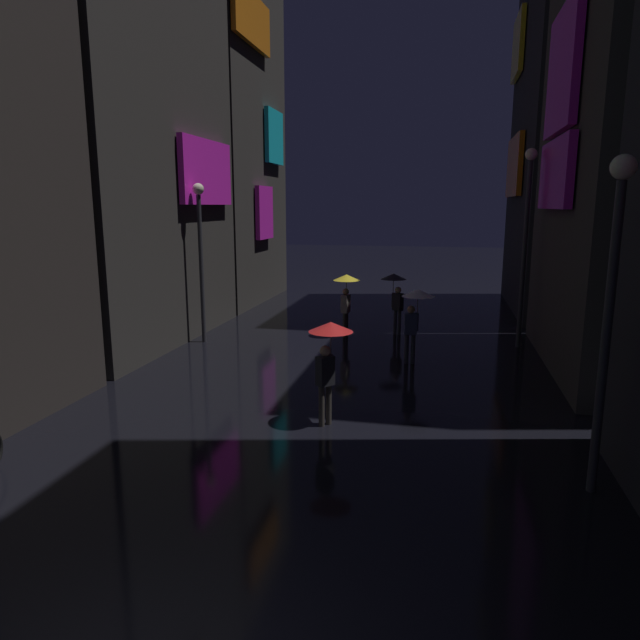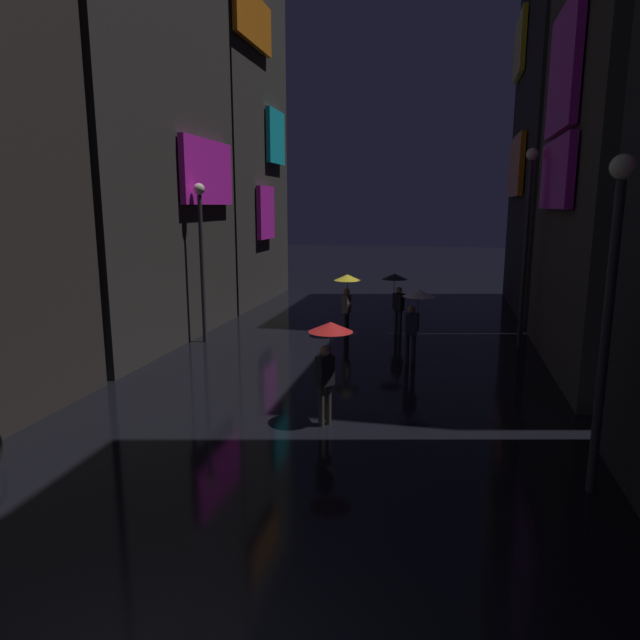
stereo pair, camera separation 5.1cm
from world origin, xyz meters
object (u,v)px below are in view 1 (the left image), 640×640
object	(u,v)px
streetlamp_right_near	(611,287)
pedestrian_midstreet_left_clear	(415,305)
streetlamp_left_far	(200,243)
pedestrian_near_crossing_black	(395,287)
streetlamp_right_far	(526,227)
pedestrian_far_right_red	(329,344)
pedestrian_foreground_right_yellow	(346,288)

from	to	relation	value
streetlamp_right_near	pedestrian_midstreet_left_clear	bearing A→B (deg)	114.50
streetlamp_right_near	streetlamp_left_far	bearing A→B (deg)	141.22
pedestrian_near_crossing_black	streetlamp_right_far	bearing A→B (deg)	-13.82
pedestrian_midstreet_left_clear	streetlamp_left_far	bearing A→B (deg)	170.33
pedestrian_far_right_red	streetlamp_left_far	size ratio (longest dim) A/B	0.42
streetlamp_left_far	streetlamp_right_far	distance (m)	10.13
pedestrian_near_crossing_black	streetlamp_right_near	world-z (taller)	streetlamp_right_near
pedestrian_far_right_red	streetlamp_left_far	bearing A→B (deg)	131.45
pedestrian_midstreet_left_clear	streetlamp_right_far	distance (m)	4.61
pedestrian_foreground_right_yellow	streetlamp_left_far	xyz separation A→B (m)	(-4.41, -1.80, 1.55)
pedestrian_foreground_right_yellow	pedestrian_near_crossing_black	world-z (taller)	same
streetlamp_right_near	streetlamp_right_far	bearing A→B (deg)	90.00
pedestrian_midstreet_left_clear	streetlamp_left_far	distance (m)	7.14
pedestrian_foreground_right_yellow	pedestrian_midstreet_left_clear	size ratio (longest dim) A/B	1.00
streetlamp_right_far	pedestrian_far_right_red	bearing A→B (deg)	-121.03
pedestrian_foreground_right_yellow	streetlamp_right_far	distance (m)	5.97
pedestrian_far_right_red	pedestrian_foreground_right_yellow	bearing A→B (deg)	97.21
pedestrian_near_crossing_black	streetlamp_right_near	bearing A→B (deg)	-69.11
pedestrian_near_crossing_black	streetlamp_right_far	distance (m)	4.63
pedestrian_foreground_right_yellow	pedestrian_near_crossing_black	xyz separation A→B (m)	(1.58, 0.68, 0.00)
streetlamp_right_far	streetlamp_right_near	size ratio (longest dim) A/B	1.19
pedestrian_near_crossing_black	streetlamp_right_far	xyz separation A→B (m)	(4.01, -0.99, 2.08)
pedestrian_foreground_right_yellow	streetlamp_right_far	world-z (taller)	streetlamp_right_far
pedestrian_foreground_right_yellow	streetlamp_right_far	size ratio (longest dim) A/B	0.35
pedestrian_near_crossing_black	streetlamp_right_near	size ratio (longest dim) A/B	0.41
streetlamp_left_far	streetlamp_right_near	size ratio (longest dim) A/B	1.00
pedestrian_foreground_right_yellow	streetlamp_right_far	bearing A→B (deg)	-3.18
pedestrian_midstreet_left_clear	streetlamp_right_near	xyz separation A→B (m)	(3.13, -6.86, 1.56)
pedestrian_midstreet_left_clear	pedestrian_far_right_red	world-z (taller)	same
pedestrian_foreground_right_yellow	streetlamp_left_far	bearing A→B (deg)	-157.74
pedestrian_far_right_red	streetlamp_right_far	bearing A→B (deg)	58.97
pedestrian_far_right_red	streetlamp_right_far	distance (m)	9.14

